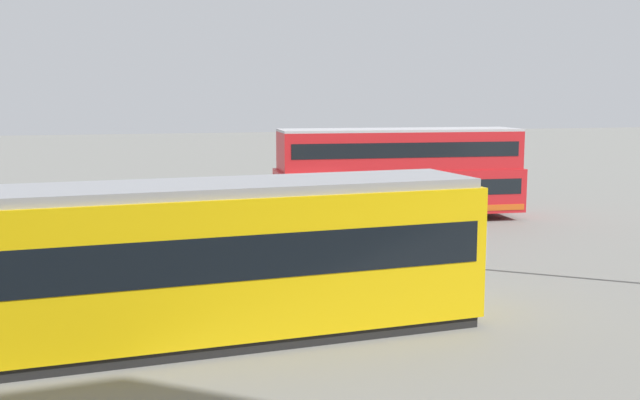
% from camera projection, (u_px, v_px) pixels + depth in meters
% --- Properties ---
extents(ground_plane, '(160.00, 160.00, 0.00)m').
position_uv_depth(ground_plane, '(320.00, 238.00, 26.74)').
color(ground_plane, slate).
extents(double_decker_bus, '(10.43, 3.34, 3.81)m').
position_uv_depth(double_decker_bus, '(399.00, 174.00, 30.30)').
color(double_decker_bus, red).
rests_on(double_decker_bus, ground).
extents(tram_yellow, '(12.19, 3.33, 3.35)m').
position_uv_depth(tram_yellow, '(204.00, 259.00, 15.30)').
color(tram_yellow, '#E5B70C').
rests_on(tram_yellow, ground).
extents(pedestrian_near_railing, '(0.40, 0.40, 1.77)m').
position_uv_depth(pedestrian_near_railing, '(251.00, 231.00, 22.38)').
color(pedestrian_near_railing, '#33384C').
rests_on(pedestrian_near_railing, ground).
extents(pedestrian_railing, '(8.27, 1.05, 1.08)m').
position_uv_depth(pedestrian_railing, '(357.00, 241.00, 22.26)').
color(pedestrian_railing, gray).
rests_on(pedestrian_railing, ground).
extents(info_sign, '(1.16, 0.36, 2.34)m').
position_uv_depth(info_sign, '(250.00, 213.00, 21.99)').
color(info_sign, slate).
rests_on(info_sign, ground).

